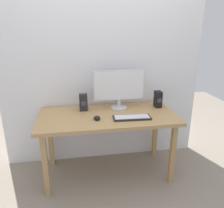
# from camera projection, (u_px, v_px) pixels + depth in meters

# --- Properties ---
(ground_plane) EXTENTS (6.00, 6.00, 0.00)m
(ground_plane) POSITION_uv_depth(u_px,v_px,m) (108.00, 172.00, 2.64)
(ground_plane) COLOR gray
(wall_back) EXTENTS (2.37, 0.04, 3.00)m
(wall_back) POSITION_uv_depth(u_px,v_px,m) (102.00, 37.00, 2.52)
(wall_back) COLOR silver
(wall_back) RESTS_ON ground_plane
(desk) EXTENTS (1.46, 0.70, 0.72)m
(desk) POSITION_uv_depth(u_px,v_px,m) (108.00, 121.00, 2.43)
(desk) COLOR tan
(desk) RESTS_ON ground_plane
(monitor) EXTENTS (0.58, 0.19, 0.44)m
(monitor) POSITION_uv_depth(u_px,v_px,m) (119.00, 88.00, 2.53)
(monitor) COLOR silver
(monitor) RESTS_ON desk
(keyboard_primary) EXTENTS (0.39, 0.16, 0.02)m
(keyboard_primary) POSITION_uv_depth(u_px,v_px,m) (132.00, 118.00, 2.31)
(keyboard_primary) COLOR #232328
(keyboard_primary) RESTS_ON desk
(mouse) EXTENTS (0.07, 0.08, 0.04)m
(mouse) POSITION_uv_depth(u_px,v_px,m) (97.00, 118.00, 2.28)
(mouse) COLOR black
(mouse) RESTS_ON desk
(speaker_right) EXTENTS (0.07, 0.10, 0.19)m
(speaker_right) POSITION_uv_depth(u_px,v_px,m) (158.00, 99.00, 2.62)
(speaker_right) COLOR black
(speaker_right) RESTS_ON desk
(speaker_left) EXTENTS (0.09, 0.08, 0.19)m
(speaker_left) POSITION_uv_depth(u_px,v_px,m) (83.00, 102.00, 2.51)
(speaker_left) COLOR #232328
(speaker_left) RESTS_ON desk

